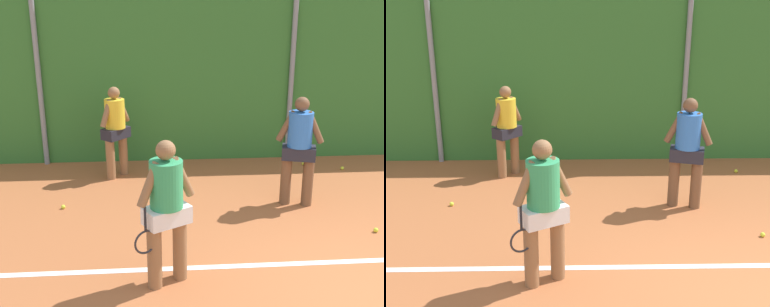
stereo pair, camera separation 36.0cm
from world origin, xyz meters
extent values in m
plane|color=#A85B33|center=(0.00, 1.55, 0.00)|extent=(26.05, 26.05, 0.00)
cube|color=#33702D|center=(0.00, 5.29, 1.60)|extent=(16.93, 0.25, 3.20)
cylinder|color=gray|center=(-4.88, 5.11, 1.78)|extent=(0.10, 0.10, 3.55)
cylinder|color=gray|center=(0.00, 5.11, 1.78)|extent=(0.10, 0.10, 3.55)
cube|color=white|center=(0.00, 1.01, 0.00)|extent=(12.38, 0.10, 0.01)
cylinder|color=#8C603D|center=(-2.44, 0.82, 0.38)|extent=(0.17, 0.17, 0.76)
cylinder|color=#8C603D|center=(-2.73, 0.66, 0.38)|extent=(0.17, 0.17, 0.76)
cube|color=white|center=(-2.58, 0.74, 0.86)|extent=(0.58, 0.50, 0.20)
cylinder|color=#339E60|center=(-2.58, 0.74, 1.23)|extent=(0.37, 0.37, 0.54)
sphere|color=#8C603D|center=(-2.58, 0.74, 1.62)|extent=(0.22, 0.22, 0.22)
cylinder|color=#8C603D|center=(-2.40, 0.84, 1.27)|extent=(0.29, 0.20, 0.51)
cylinder|color=#8C603D|center=(-2.77, 0.64, 1.27)|extent=(0.29, 0.20, 0.51)
cylinder|color=black|center=(-2.82, 0.55, 0.90)|extent=(0.03, 0.03, 0.28)
torus|color=#26262B|center=(-2.82, 0.55, 0.63)|extent=(0.26, 0.16, 0.28)
cylinder|color=brown|center=(-0.64, 2.86, 0.38)|extent=(0.17, 0.17, 0.77)
cylinder|color=brown|center=(-0.31, 2.76, 0.38)|extent=(0.17, 0.17, 0.77)
cube|color=#23232D|center=(-0.48, 2.81, 0.87)|extent=(0.57, 0.43, 0.20)
cylinder|color=blue|center=(-0.48, 2.81, 1.24)|extent=(0.37, 0.37, 0.55)
sphere|color=brown|center=(-0.48, 2.81, 1.64)|extent=(0.22, 0.22, 0.22)
cylinder|color=brown|center=(-0.68, 2.87, 1.28)|extent=(0.30, 0.16, 0.52)
cylinder|color=brown|center=(-0.27, 2.75, 1.28)|extent=(0.30, 0.16, 0.52)
cylinder|color=#8C603D|center=(-3.31, 4.42, 0.37)|extent=(0.16, 0.16, 0.74)
cylinder|color=#8C603D|center=(-3.53, 4.18, 0.37)|extent=(0.16, 0.16, 0.74)
cube|color=#23232D|center=(-3.42, 4.30, 0.83)|extent=(0.54, 0.56, 0.20)
cylinder|color=yellow|center=(-3.42, 4.30, 1.19)|extent=(0.36, 0.36, 0.52)
sphere|color=#8C603D|center=(-3.42, 4.30, 1.57)|extent=(0.21, 0.21, 0.21)
cylinder|color=#8C603D|center=(-3.28, 4.45, 1.23)|extent=(0.24, 0.25, 0.50)
cylinder|color=#8C603D|center=(-3.55, 4.15, 1.23)|extent=(0.24, 0.25, 0.50)
sphere|color=#CCDB33|center=(0.39, 1.76, 0.03)|extent=(0.07, 0.07, 0.07)
sphere|color=#CCDB33|center=(-4.17, 2.90, 0.03)|extent=(0.07, 0.07, 0.07)
sphere|color=#CCDB33|center=(0.89, 4.32, 0.03)|extent=(0.07, 0.07, 0.07)
sphere|color=#CCDB33|center=(0.21, 4.63, 0.03)|extent=(0.07, 0.07, 0.07)
camera|label=1|loc=(-2.67, -4.09, 3.15)|focal=44.51mm
camera|label=2|loc=(-2.31, -4.11, 3.15)|focal=44.51mm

